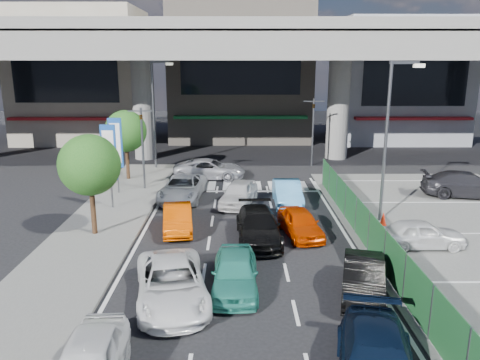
{
  "coord_description": "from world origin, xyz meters",
  "views": [
    {
      "loc": [
        -0.29,
        -16.69,
        7.98
      ],
      "look_at": [
        -0.17,
        6.85,
        1.96
      ],
      "focal_mm": 35.0,
      "sensor_mm": 36.0,
      "label": 1
    }
  ],
  "objects_px": {
    "hatch_black_mid_right": "(363,278)",
    "sedan_black_mid": "(258,226)",
    "traffic_light_right": "(313,115)",
    "parked_sedan_white": "(421,234)",
    "traffic_cone": "(383,219)",
    "kei_truck_front_right": "(287,193)",
    "taxi_orange_left": "(178,218)",
    "wagon_silver_front_left": "(183,188)",
    "taxi_orange_right": "(300,223)",
    "signboard_far": "(116,145)",
    "street_lamp_left": "(156,106)",
    "street_lamp_right": "(390,128)",
    "parked_sedan_dgrey": "(467,184)",
    "sedan_white_front_mid": "(239,193)",
    "signboard_near": "(109,155)",
    "sedan_white_mid_left": "(172,283)",
    "tree_near": "(90,165)",
    "taxi_teal_mid": "(235,272)",
    "crossing_wagon_silver": "(210,169)",
    "traffic_light_left": "(142,128)",
    "tree_far": "(126,131)"
  },
  "relations": [
    {
      "from": "taxi_orange_left",
      "to": "kei_truck_front_right",
      "type": "bearing_deg",
      "value": 28.21
    },
    {
      "from": "tree_far",
      "to": "wagon_silver_front_left",
      "type": "xyz_separation_m",
      "value": [
        4.27,
        -4.59,
        -2.7
      ]
    },
    {
      "from": "tree_near",
      "to": "kei_truck_front_right",
      "type": "xyz_separation_m",
      "value": [
        9.53,
        4.75,
        -2.7
      ]
    },
    {
      "from": "hatch_black_mid_right",
      "to": "parked_sedan_dgrey",
      "type": "height_order",
      "value": "parked_sedan_dgrey"
    },
    {
      "from": "sedan_white_front_mid",
      "to": "parked_sedan_white",
      "type": "relative_size",
      "value": 1.1
    },
    {
      "from": "hatch_black_mid_right",
      "to": "taxi_orange_right",
      "type": "height_order",
      "value": "hatch_black_mid_right"
    },
    {
      "from": "traffic_cone",
      "to": "traffic_light_right",
      "type": "bearing_deg",
      "value": 95.63
    },
    {
      "from": "hatch_black_mid_right",
      "to": "sedan_black_mid",
      "type": "xyz_separation_m",
      "value": [
        -3.43,
        5.2,
        0.03
      ]
    },
    {
      "from": "street_lamp_right",
      "to": "taxi_teal_mid",
      "type": "relative_size",
      "value": 1.99
    },
    {
      "from": "traffic_light_right",
      "to": "parked_sedan_white",
      "type": "distance_m",
      "value": 17.1
    },
    {
      "from": "crossing_wagon_silver",
      "to": "parked_sedan_white",
      "type": "xyz_separation_m",
      "value": [
        9.93,
        -12.59,
        0.0
      ]
    },
    {
      "from": "street_lamp_left",
      "to": "wagon_silver_front_left",
      "type": "height_order",
      "value": "street_lamp_left"
    },
    {
      "from": "street_lamp_right",
      "to": "parked_sedan_dgrey",
      "type": "xyz_separation_m",
      "value": [
        6.24,
        4.19,
        -3.96
      ]
    },
    {
      "from": "signboard_far",
      "to": "street_lamp_left",
      "type": "bearing_deg",
      "value": 79.69
    },
    {
      "from": "crossing_wagon_silver",
      "to": "wagon_silver_front_left",
      "type": "bearing_deg",
      "value": 170.02
    },
    {
      "from": "traffic_light_right",
      "to": "signboard_near",
      "type": "distance_m",
      "value": 16.83
    },
    {
      "from": "street_lamp_right",
      "to": "traffic_light_left",
      "type": "bearing_deg",
      "value": 155.84
    },
    {
      "from": "taxi_orange_right",
      "to": "parked_sedan_white",
      "type": "xyz_separation_m",
      "value": [
        5.06,
        -1.59,
        0.06
      ]
    },
    {
      "from": "hatch_black_mid_right",
      "to": "sedan_white_front_mid",
      "type": "xyz_separation_m",
      "value": [
        -4.3,
        10.65,
        0.04
      ]
    },
    {
      "from": "sedan_black_mid",
      "to": "sedan_white_front_mid",
      "type": "relative_size",
      "value": 1.16
    },
    {
      "from": "street_lamp_right",
      "to": "street_lamp_left",
      "type": "xyz_separation_m",
      "value": [
        -13.5,
        12.0,
        0.0
      ]
    },
    {
      "from": "traffic_light_right",
      "to": "traffic_cone",
      "type": "relative_size",
      "value": 7.36
    },
    {
      "from": "street_lamp_right",
      "to": "sedan_white_front_mid",
      "type": "xyz_separation_m",
      "value": [
        -7.4,
        2.8,
        -4.08
      ]
    },
    {
      "from": "signboard_near",
      "to": "kei_truck_front_right",
      "type": "relative_size",
      "value": 1.12
    },
    {
      "from": "tree_far",
      "to": "sedan_white_mid_left",
      "type": "height_order",
      "value": "tree_far"
    },
    {
      "from": "street_lamp_left",
      "to": "hatch_black_mid_right",
      "type": "bearing_deg",
      "value": -62.34
    },
    {
      "from": "signboard_far",
      "to": "tree_near",
      "type": "height_order",
      "value": "tree_near"
    },
    {
      "from": "traffic_light_right",
      "to": "hatch_black_mid_right",
      "type": "relative_size",
      "value": 1.32
    },
    {
      "from": "crossing_wagon_silver",
      "to": "traffic_cone",
      "type": "relative_size",
      "value": 6.96
    },
    {
      "from": "sedan_white_mid_left",
      "to": "sedan_white_front_mid",
      "type": "bearing_deg",
      "value": 67.12
    },
    {
      "from": "signboard_near",
      "to": "parked_sedan_dgrey",
      "type": "relative_size",
      "value": 0.91
    },
    {
      "from": "traffic_light_left",
      "to": "tree_near",
      "type": "bearing_deg",
      "value": -95.71
    },
    {
      "from": "signboard_near",
      "to": "signboard_far",
      "type": "height_order",
      "value": "same"
    },
    {
      "from": "hatch_black_mid_right",
      "to": "traffic_cone",
      "type": "relative_size",
      "value": 5.59
    },
    {
      "from": "taxi_orange_left",
      "to": "wagon_silver_front_left",
      "type": "bearing_deg",
      "value": 86.27
    },
    {
      "from": "traffic_light_left",
      "to": "crossing_wagon_silver",
      "type": "distance_m",
      "value": 5.92
    },
    {
      "from": "taxi_teal_mid",
      "to": "traffic_cone",
      "type": "bearing_deg",
      "value": 42.1
    },
    {
      "from": "signboard_far",
      "to": "parked_sedan_dgrey",
      "type": "xyz_separation_m",
      "value": [
        21.01,
        -0.8,
        -2.25
      ]
    },
    {
      "from": "kei_truck_front_right",
      "to": "crossing_wagon_silver",
      "type": "height_order",
      "value": "kei_truck_front_right"
    },
    {
      "from": "street_lamp_right",
      "to": "signboard_near",
      "type": "xyz_separation_m",
      "value": [
        -14.37,
        1.99,
        -1.71
      ]
    },
    {
      "from": "signboard_near",
      "to": "wagon_silver_front_left",
      "type": "xyz_separation_m",
      "value": [
        3.67,
        1.92,
        -2.37
      ]
    },
    {
      "from": "sedan_black_mid",
      "to": "traffic_light_right",
      "type": "bearing_deg",
      "value": 70.32
    },
    {
      "from": "crossing_wagon_silver",
      "to": "traffic_cone",
      "type": "distance_m",
      "value": 13.45
    },
    {
      "from": "sedan_black_mid",
      "to": "kei_truck_front_right",
      "type": "relative_size",
      "value": 1.12
    },
    {
      "from": "traffic_light_right",
      "to": "sedan_white_mid_left",
      "type": "height_order",
      "value": "traffic_light_right"
    },
    {
      "from": "traffic_light_left",
      "to": "street_lamp_right",
      "type": "distance_m",
      "value": 14.68
    },
    {
      "from": "taxi_orange_left",
      "to": "sedan_white_front_mid",
      "type": "relative_size",
      "value": 0.94
    },
    {
      "from": "sedan_white_mid_left",
      "to": "traffic_cone",
      "type": "height_order",
      "value": "sedan_white_mid_left"
    },
    {
      "from": "signboard_near",
      "to": "signboard_far",
      "type": "relative_size",
      "value": 1.0
    },
    {
      "from": "sedan_white_mid_left",
      "to": "sedan_white_front_mid",
      "type": "relative_size",
      "value": 1.23
    }
  ]
}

